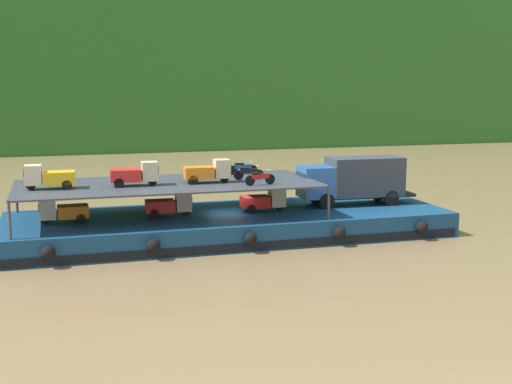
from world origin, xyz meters
TOP-DOWN VIEW (x-y plane):
  - ground_plane at (0.00, 0.00)m, footprint 400.00×400.00m
  - cargo_barge at (0.00, -0.03)m, footprint 26.85×9.18m
  - covered_lorry at (8.44, 0.35)m, footprint 7.92×2.54m
  - cargo_rack at (-3.80, 0.00)m, footprint 17.65×7.80m
  - mini_truck_lower_stern at (-9.90, -0.25)m, footprint 2.77×1.25m
  - mini_truck_lower_aft at (-3.74, 0.03)m, footprint 2.78×1.27m
  - mini_truck_lower_mid at (2.13, -0.20)m, footprint 2.77×1.25m
  - mini_truck_upper_stern at (-10.55, -0.40)m, footprint 2.78×1.27m
  - mini_truck_upper_mid at (-5.79, -0.56)m, footprint 2.78×1.26m
  - mini_truck_upper_fore at (-1.48, -0.59)m, footprint 2.78×1.28m
  - motorcycle_upper_port at (1.20, -2.34)m, footprint 1.89×0.55m
  - motorcycle_upper_centre at (1.20, 0.00)m, footprint 1.90×0.55m
  - motorcycle_upper_stbd at (1.48, 2.34)m, footprint 1.90×0.55m

SIDE VIEW (x-z plane):
  - ground_plane at x=0.00m, z-range 0.00..0.00m
  - cargo_barge at x=0.00m, z-range 0.00..1.50m
  - mini_truck_lower_stern at x=-9.90m, z-range 1.50..2.88m
  - mini_truck_lower_aft at x=-3.74m, z-range 1.50..2.88m
  - mini_truck_lower_mid at x=2.13m, z-range 1.50..2.88m
  - covered_lorry at x=8.44m, z-range 1.64..4.74m
  - cargo_rack at x=-3.80m, z-range 2.44..4.44m
  - motorcycle_upper_port at x=1.20m, z-range 3.50..4.37m
  - motorcycle_upper_centre at x=1.20m, z-range 3.50..4.37m
  - motorcycle_upper_stbd at x=1.48m, z-range 3.50..4.37m
  - mini_truck_upper_stern at x=-10.55m, z-range 3.50..4.88m
  - mini_truck_upper_mid at x=-5.79m, z-range 3.50..4.88m
  - mini_truck_upper_fore at x=-1.48m, z-range 3.50..4.88m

